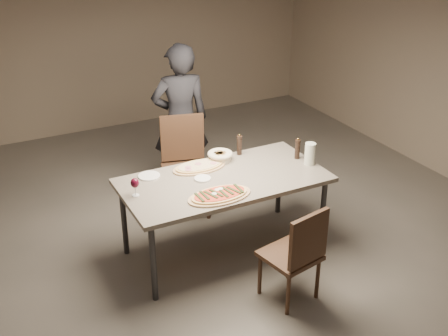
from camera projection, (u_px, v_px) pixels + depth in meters
name	position (u px, v px, depth m)	size (l,w,h in m)	color
room	(224.00, 108.00, 4.61)	(7.00, 7.00, 7.00)	#5B554F
dining_table	(224.00, 184.00, 4.92)	(1.80, 0.90, 0.75)	slate
zucchini_pizza	(220.00, 195.00, 4.59)	(0.55, 0.31, 0.05)	tan
ham_pizza	(199.00, 167.00, 5.07)	(0.50, 0.28, 0.04)	tan
bread_basket	(220.00, 155.00, 5.20)	(0.23, 0.23, 0.08)	beige
oil_dish	(203.00, 179.00, 4.87)	(0.14, 0.14, 0.02)	white
pepper_mill_left	(239.00, 145.00, 5.30)	(0.05, 0.05, 0.21)	black
pepper_mill_right	(297.00, 149.00, 5.22)	(0.05, 0.05, 0.21)	black
carafe	(310.00, 154.00, 5.11)	(0.10, 0.10, 0.21)	silver
wine_glass	(135.00, 184.00, 4.57)	(0.07, 0.07, 0.16)	silver
side_plate	(149.00, 176.00, 4.92)	(0.19, 0.19, 0.01)	white
chair_near	(298.00, 251.00, 4.37)	(0.47, 0.47, 0.85)	#3F281A
chair_far	(185.00, 159.00, 5.71)	(0.57, 0.57, 0.99)	#3F281A
diner	(180.00, 120.00, 5.94)	(0.60, 0.40, 1.66)	black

